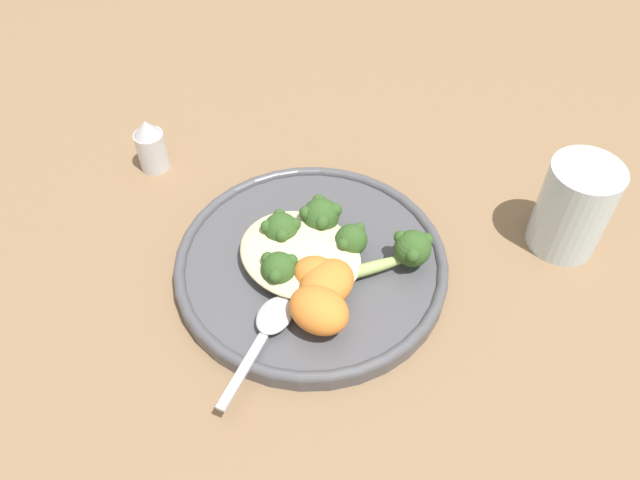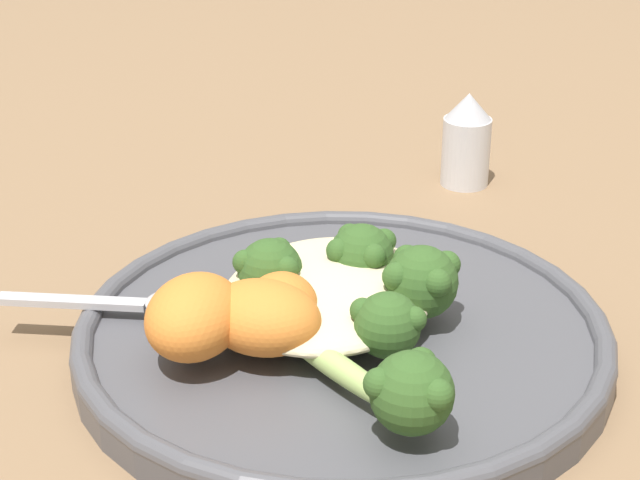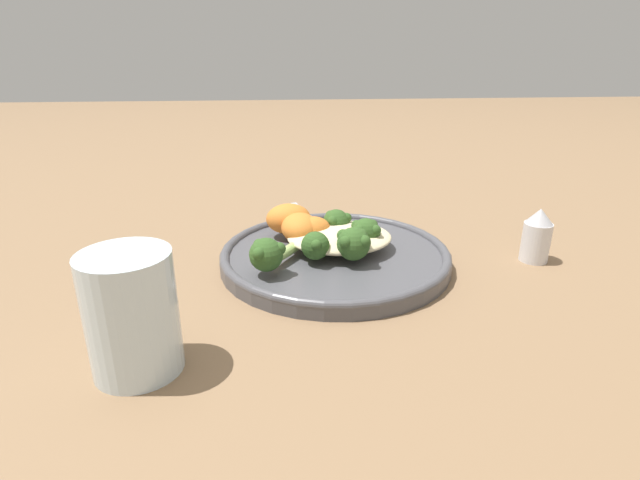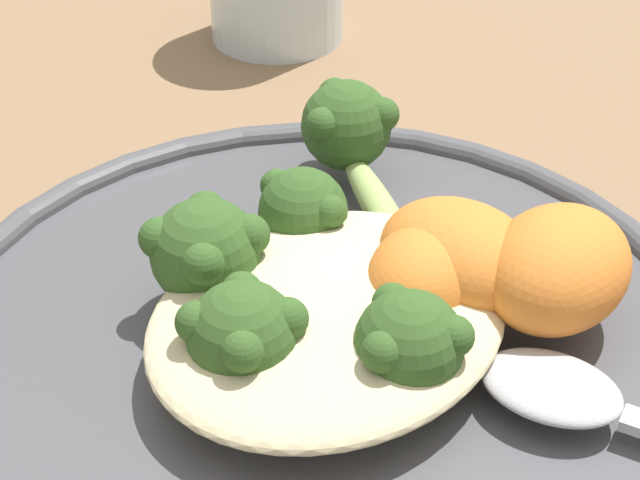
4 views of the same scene
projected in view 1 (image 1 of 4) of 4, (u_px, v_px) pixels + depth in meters
ground_plane at (301, 281)px, 0.65m from camera, size 4.00×4.00×0.00m
plate at (312, 264)px, 0.65m from camera, size 0.29×0.29×0.02m
quinoa_mound at (300, 253)px, 0.63m from camera, size 0.13×0.11×0.02m
broccoli_stalk_0 at (402, 252)px, 0.63m from camera, size 0.08×0.11×0.04m
broccoli_stalk_1 at (348, 245)px, 0.64m from camera, size 0.03×0.08×0.03m
broccoli_stalk_2 at (322, 225)px, 0.65m from camera, size 0.08×0.09×0.04m
broccoli_stalk_3 at (287, 236)px, 0.64m from camera, size 0.10×0.04×0.04m
broccoli_stalk_4 at (284, 270)px, 0.61m from camera, size 0.08×0.06×0.04m
sweet_potato_chunk_0 at (317, 274)px, 0.61m from camera, size 0.06×0.05×0.03m
sweet_potato_chunk_1 at (327, 283)px, 0.60m from camera, size 0.05×0.06×0.04m
sweet_potato_chunk_2 at (319, 310)px, 0.58m from camera, size 0.06×0.05×0.04m
spoon at (269, 325)px, 0.58m from camera, size 0.05×0.13×0.01m
water_glass at (574, 207)px, 0.65m from camera, size 0.07×0.07×0.11m
salt_shaker at (151, 145)px, 0.74m from camera, size 0.03×0.03×0.07m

